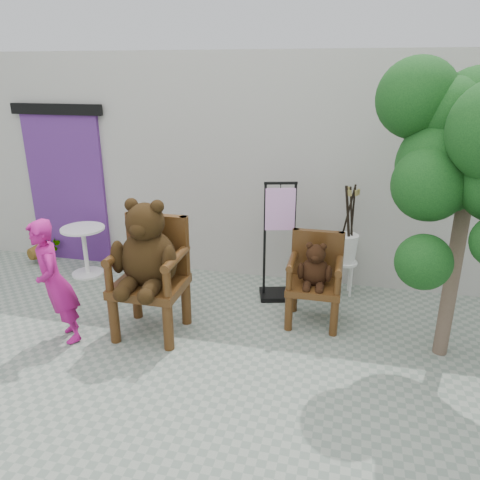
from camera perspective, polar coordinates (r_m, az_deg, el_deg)
The scene contains 11 objects.
ground_plane at distance 4.50m, azimuth -3.08°, elevation -17.90°, with size 60.00×60.00×0.00m, color gray.
back_wall at distance 6.70m, azimuth 4.25°, elevation 9.10°, with size 9.00×1.00×3.00m, color #B1AEA5.
doorway at distance 7.39m, azimuth -20.32°, elevation 6.29°, with size 1.40×0.11×2.33m.
chair_big at distance 5.06m, azimuth -11.09°, elevation -2.27°, with size 0.74×0.81×1.53m.
chair_small at distance 5.36m, azimuth 9.15°, elevation -3.93°, with size 0.60×0.55×1.05m.
person at distance 5.24m, azimuth -21.65°, elevation -4.83°, with size 0.50×0.33×1.37m, color #AF1576.
cafe_table at distance 6.92m, azimuth -18.42°, elevation -0.64°, with size 0.60×0.60×0.70m.
display_stand at distance 5.87m, azimuth 4.74°, elevation -1.81°, with size 0.53×0.45×1.51m.
stool_bucket at distance 6.07m, azimuth 12.79°, elevation -0.93°, with size 0.32×0.32×1.45m.
tree at distance 4.67m, azimuth 25.38°, elevation 10.10°, with size 1.44×1.45×2.90m.
potted_plant at distance 7.70m, azimuth -22.87°, elevation -0.98°, with size 0.38×0.33×0.42m, color black.
Camera 1 is at (1.05, -3.39, 2.76)m, focal length 35.00 mm.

